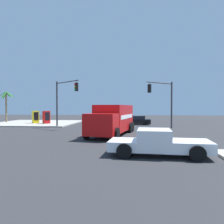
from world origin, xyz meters
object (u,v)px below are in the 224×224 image
object	(u,v)px
sedan_black	(136,120)
traffic_light_primary	(164,97)
vending_machine_blue	(46,117)
palm_tree_far	(6,101)
pickup_white	(158,142)
vending_machine_red	(36,117)
traffic_light_secondary	(63,96)
delivery_truck	(113,119)

from	to	relation	value
sedan_black	traffic_light_primary	bearing A→B (deg)	-147.73
vending_machine_blue	palm_tree_far	xyz separation A→B (m)	(2.17, 7.62, 2.49)
pickup_white	vending_machine_red	bearing A→B (deg)	39.15
traffic_light_primary	traffic_light_secondary	bearing A→B (deg)	92.81
pickup_white	vending_machine_red	world-z (taller)	vending_machine_red
delivery_truck	sedan_black	world-z (taller)	delivery_truck
traffic_light_secondary	vending_machine_red	size ratio (longest dim) A/B	3.07
sedan_black	vending_machine_red	bearing A→B (deg)	90.41
delivery_truck	traffic_light_secondary	size ratio (longest dim) A/B	1.44
traffic_light_secondary	vending_machine_blue	world-z (taller)	traffic_light_secondary
vending_machine_blue	palm_tree_far	world-z (taller)	palm_tree_far
pickup_white	vending_machine_blue	world-z (taller)	vending_machine_blue
vending_machine_red	vending_machine_blue	bearing A→B (deg)	-105.84
vending_machine_red	palm_tree_far	xyz separation A→B (m)	(1.62, 5.68, 2.49)
pickup_white	palm_tree_far	bearing A→B (deg)	45.54
palm_tree_far	delivery_truck	bearing A→B (deg)	-125.12
traffic_light_primary	palm_tree_far	size ratio (longest dim) A/B	1.13
delivery_truck	traffic_light_primary	xyz separation A→B (m)	(6.32, -5.56, 2.28)
vending_machine_red	palm_tree_far	size ratio (longest dim) A/B	0.37
traffic_light_secondary	vending_machine_blue	xyz separation A→B (m)	(5.15, 4.34, -2.84)
traffic_light_secondary	vending_machine_blue	bearing A→B (deg)	40.08
delivery_truck	vending_machine_red	xyz separation A→B (m)	(11.43, 12.87, -0.37)
palm_tree_far	vending_machine_blue	bearing A→B (deg)	-105.89
delivery_truck	vending_machine_blue	distance (m)	15.43
traffic_light_secondary	delivery_truck	bearing A→B (deg)	-130.97
traffic_light_primary	palm_tree_far	bearing A→B (deg)	74.41
delivery_truck	vending_machine_blue	bearing A→B (deg)	45.13
sedan_black	vending_machine_blue	xyz separation A→B (m)	(-0.66, 13.19, 0.44)
delivery_truck	palm_tree_far	distance (m)	22.78
vending_machine_red	palm_tree_far	bearing A→B (deg)	74.10
pickup_white	delivery_truck	bearing A→B (deg)	20.96
traffic_light_primary	pickup_white	xyz separation A→B (m)	(-14.58, 2.39, -2.99)
sedan_black	vending_machine_red	world-z (taller)	vending_machine_red
sedan_black	vending_machine_red	size ratio (longest dim) A/B	2.35
sedan_black	palm_tree_far	xyz separation A→B (m)	(1.51, 20.81, 2.92)
traffic_light_primary	vending_machine_blue	size ratio (longest dim) A/B	3.05
vending_machine_red	palm_tree_far	world-z (taller)	palm_tree_far
traffic_light_secondary	palm_tree_far	distance (m)	14.03
traffic_light_secondary	palm_tree_far	size ratio (longest dim) A/B	1.14
traffic_light_secondary	vending_machine_red	world-z (taller)	traffic_light_secondary
traffic_light_primary	pickup_white	world-z (taller)	traffic_light_primary
delivery_truck	palm_tree_far	bearing A→B (deg)	54.88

